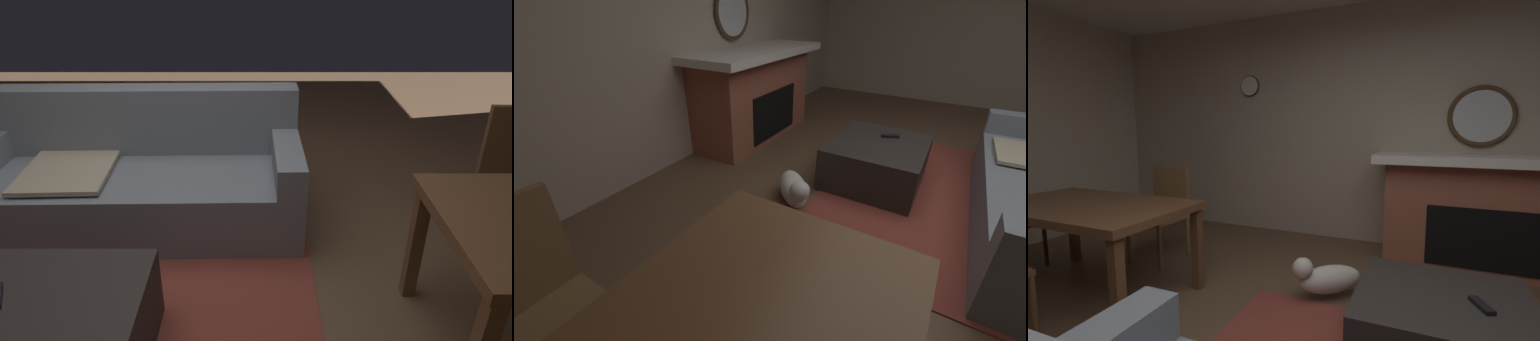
% 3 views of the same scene
% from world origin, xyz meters
% --- Properties ---
extents(floor, '(9.31, 9.31, 0.00)m').
position_xyz_m(floor, '(0.00, 0.00, 0.00)').
color(floor, brown).
extents(wall_back_fireplace_side, '(8.16, 0.12, 2.72)m').
position_xyz_m(wall_back_fireplace_side, '(0.00, -2.77, 1.36)').
color(wall_back_fireplace_side, '#B7A893').
rests_on(wall_back_fireplace_side, ground).
extents(wall_left, '(0.12, 5.94, 2.72)m').
position_xyz_m(wall_left, '(-3.88, 0.00, 1.36)').
color(wall_left, '#B7A893').
rests_on(wall_left, ground).
extents(area_rug, '(2.60, 2.00, 0.01)m').
position_xyz_m(area_rug, '(-0.46, -0.12, 0.01)').
color(area_rug, brown).
rests_on(area_rug, ground).
extents(fireplace, '(1.93, 0.76, 1.08)m').
position_xyz_m(fireplace, '(-0.84, -2.39, 0.55)').
color(fireplace, '#9E5642').
rests_on(fireplace, ground).
extents(round_wall_mirror, '(0.62, 0.05, 0.62)m').
position_xyz_m(round_wall_mirror, '(-0.84, -2.68, 1.45)').
color(round_wall_mirror, '#4C331E').
extents(ottoman_coffee_table, '(0.92, 0.83, 0.41)m').
position_xyz_m(ottoman_coffee_table, '(-0.46, -0.76, 0.21)').
color(ottoman_coffee_table, '#2D2826').
rests_on(ottoman_coffee_table, ground).
extents(tv_remote, '(0.11, 0.17, 0.02)m').
position_xyz_m(tv_remote, '(-0.63, -0.70, 0.42)').
color(tv_remote, black).
rests_on(tv_remote, ottoman_coffee_table).
extents(dining_chair_south, '(0.44, 0.44, 0.93)m').
position_xyz_m(dining_chair_south, '(2.12, -1.43, 0.52)').
color(dining_chair_south, brown).
rests_on(dining_chair_south, ground).
extents(small_dog, '(0.53, 0.48, 0.30)m').
position_xyz_m(small_dog, '(0.33, -1.22, 0.17)').
color(small_dog, silver).
rests_on(small_dog, ground).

